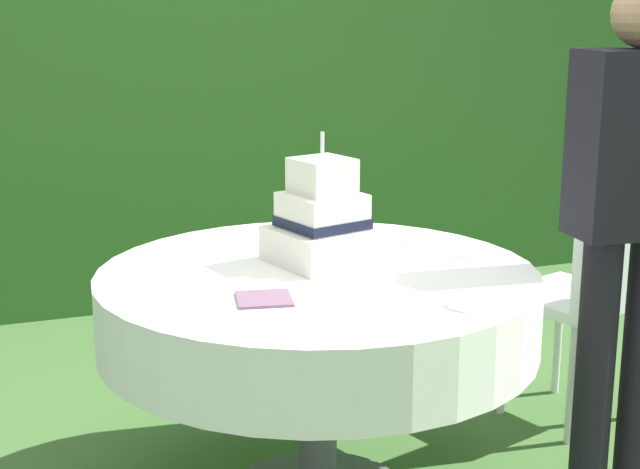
% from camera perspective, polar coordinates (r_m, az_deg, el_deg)
% --- Properties ---
extents(foliage_hedge, '(6.01, 0.64, 2.88)m').
position_cam_1_polar(foliage_hedge, '(5.06, -9.72, 12.57)').
color(foliage_hedge, '#28561E').
rests_on(foliage_hedge, ground_plane).
extents(cake_table, '(1.32, 1.32, 0.75)m').
position_cam_1_polar(cake_table, '(2.88, -0.14, -4.46)').
color(cake_table, '#4C4C51').
rests_on(cake_table, ground_plane).
extents(wedding_cake, '(0.35, 0.35, 0.40)m').
position_cam_1_polar(wedding_cake, '(2.92, 0.15, 0.73)').
color(wedding_cake, silver).
rests_on(wedding_cake, cake_table).
extents(serving_plate_near, '(0.13, 0.13, 0.01)m').
position_cam_1_polar(serving_plate_near, '(3.27, 4.36, 0.01)').
color(serving_plate_near, white).
rests_on(serving_plate_near, cake_table).
extents(serving_plate_far, '(0.11, 0.11, 0.01)m').
position_cam_1_polar(serving_plate_far, '(2.55, 8.76, -4.15)').
color(serving_plate_far, white).
rests_on(serving_plate_far, cake_table).
extents(serving_plate_left, '(0.13, 0.13, 0.01)m').
position_cam_1_polar(serving_plate_left, '(3.06, 9.13, -1.09)').
color(serving_plate_left, white).
rests_on(serving_plate_left, cake_table).
extents(serving_plate_right, '(0.11, 0.11, 0.01)m').
position_cam_1_polar(serving_plate_right, '(3.14, 5.91, -0.63)').
color(serving_plate_right, white).
rests_on(serving_plate_right, cake_table).
extents(napkin_stack, '(0.17, 0.17, 0.01)m').
position_cam_1_polar(napkin_stack, '(2.58, -3.36, -3.85)').
color(napkin_stack, '#6B4C60').
rests_on(napkin_stack, cake_table).
extents(garden_chair, '(0.50, 0.50, 0.89)m').
position_cam_1_polar(garden_chair, '(3.57, 15.67, -2.89)').
color(garden_chair, white).
rests_on(garden_chair, ground_plane).
extents(standing_person, '(0.38, 0.24, 1.60)m').
position_cam_1_polar(standing_person, '(3.01, 18.05, 1.47)').
color(standing_person, black).
rests_on(standing_person, ground_plane).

